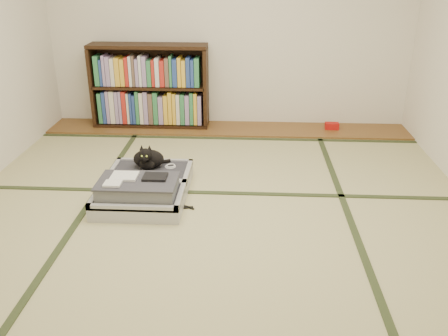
{
  "coord_description": "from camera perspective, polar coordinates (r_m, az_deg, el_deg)",
  "views": [
    {
      "loc": [
        0.24,
        -3.07,
        1.75
      ],
      "look_at": [
        0.05,
        0.35,
        0.25
      ],
      "focal_mm": 38.0,
      "sensor_mm": 36.0,
      "label": 1
    }
  ],
  "objects": [
    {
      "name": "wood_strip",
      "position": [
        5.36,
        0.45,
        4.75
      ],
      "size": [
        4.0,
        0.5,
        0.02
      ],
      "primitive_type": "cube",
      "color": "brown",
      "rests_on": "ground"
    },
    {
      "name": "cat",
      "position": [
        4.04,
        -9.11,
        1.09
      ],
      "size": [
        0.3,
        0.3,
        0.24
      ],
      "color": "black",
      "rests_on": "suitcase"
    },
    {
      "name": "bookcase",
      "position": [
        5.42,
        -8.9,
        9.52
      ],
      "size": [
        1.29,
        0.3,
        0.92
      ],
      "color": "black",
      "rests_on": "wood_strip"
    },
    {
      "name": "suitcase",
      "position": [
        3.83,
        -9.62,
        -2.36
      ],
      "size": [
        0.67,
        0.9,
        0.27
      ],
      "color": "#AFAFB4",
      "rests_on": "floor"
    },
    {
      "name": "tatami_borders",
      "position": [
        3.98,
        -0.6,
        -2.4
      ],
      "size": [
        4.0,
        4.5,
        0.01
      ],
      "color": "#2D381E",
      "rests_on": "ground"
    },
    {
      "name": "floor",
      "position": [
        3.54,
        -1.13,
        -5.97
      ],
      "size": [
        4.5,
        4.5,
        0.0
      ],
      "primitive_type": "plane",
      "color": "#BBBB7D",
      "rests_on": "ground"
    },
    {
      "name": "hanger",
      "position": [
        3.69,
        -6.45,
        -4.7
      ],
      "size": [
        0.37,
        0.2,
        0.01
      ],
      "color": "black",
      "rests_on": "floor"
    },
    {
      "name": "cable_coil",
      "position": [
        4.08,
        -6.45,
        0.22
      ],
      "size": [
        0.09,
        0.09,
        0.02
      ],
      "color": "white",
      "rests_on": "suitcase"
    },
    {
      "name": "room_shell",
      "position": [
        3.09,
        -1.36,
        18.29
      ],
      "size": [
        4.5,
        4.5,
        4.5
      ],
      "color": "white",
      "rests_on": "ground"
    },
    {
      "name": "red_item",
      "position": [
        5.45,
        12.85,
        4.96
      ],
      "size": [
        0.15,
        0.09,
        0.07
      ],
      "primitive_type": "cube",
      "rotation": [
        0.0,
        0.0,
        -0.03
      ],
      "color": "#AF110E",
      "rests_on": "wood_strip"
    }
  ]
}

